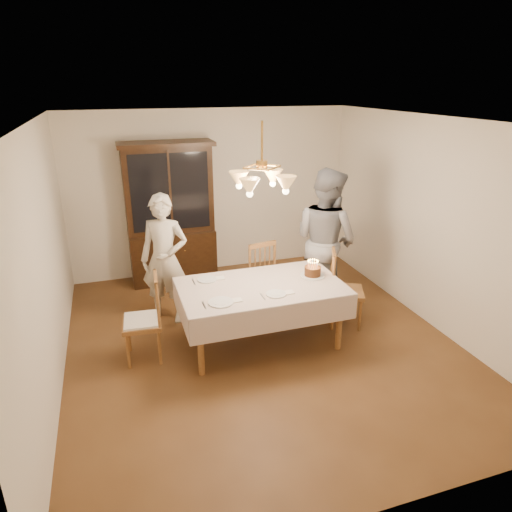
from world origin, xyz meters
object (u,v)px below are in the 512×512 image
object	(u,v)px
dining_table	(261,291)
elderly_woman	(165,260)
birthday_cake	(313,272)
chair_far_side	(256,277)
china_hutch	(170,216)

from	to	relation	value
dining_table	elderly_woman	xyz separation A→B (m)	(-0.99, 0.94, 0.17)
dining_table	birthday_cake	size ratio (longest dim) A/B	6.33
chair_far_side	birthday_cake	bearing A→B (deg)	-63.29
china_hutch	birthday_cake	distance (m)	2.61
chair_far_side	dining_table	bearing A→B (deg)	-104.22
elderly_woman	chair_far_side	bearing A→B (deg)	24.77
china_hutch	elderly_woman	xyz separation A→B (m)	(-0.27, -1.32, -0.19)
dining_table	elderly_woman	distance (m)	1.37
china_hutch	elderly_woman	size ratio (longest dim) A/B	1.27
dining_table	birthday_cake	bearing A→B (deg)	5.00
chair_far_side	china_hutch	bearing A→B (deg)	125.69
dining_table	birthday_cake	world-z (taller)	birthday_cake
dining_table	chair_far_side	xyz separation A→B (m)	(0.24, 0.93, -0.24)
dining_table	chair_far_side	world-z (taller)	chair_far_side
dining_table	china_hutch	bearing A→B (deg)	107.54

